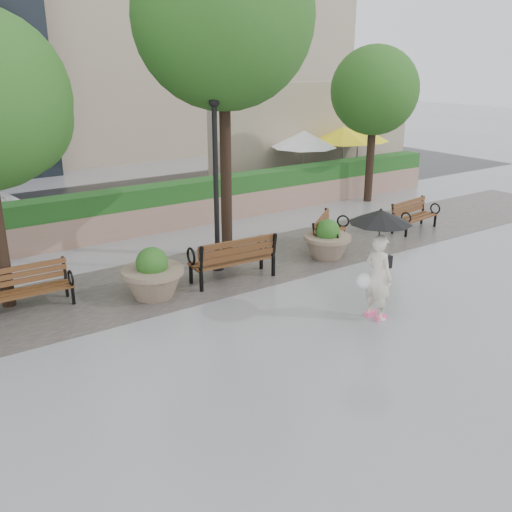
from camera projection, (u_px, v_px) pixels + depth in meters
ground at (272, 319)px, 11.29m from camera, size 100.00×100.00×0.00m
cobble_strip at (198, 274)px, 13.62m from camera, size 28.00×3.20×0.01m
hedge_wall at (131, 212)px, 16.52m from camera, size 24.00×0.80×1.35m
cafe_wall at (316, 132)px, 23.49m from camera, size 10.00×0.60×4.00m
cafe_hedge at (342, 179)px, 22.02m from camera, size 8.00×0.50×0.90m
asphalt_street at (87, 206)px, 19.85m from camera, size 40.00×7.00×0.00m
bench_1 at (30, 297)px, 11.64m from camera, size 1.71×0.71×0.90m
bench_2 at (233, 267)px, 13.17m from camera, size 2.03×0.92×1.06m
bench_3 at (330, 240)px, 15.32m from camera, size 1.75×1.57×0.91m
bench_4 at (414, 222)px, 17.02m from camera, size 1.72×0.89×0.88m
planter_left at (153, 278)px, 12.21m from camera, size 1.34×1.34×1.12m
planter_right at (327, 243)px, 14.65m from camera, size 1.22×1.22×1.02m
lamppost at (216, 198)px, 13.34m from camera, size 0.28×0.28×4.08m
tree_1 at (227, 24)px, 13.22m from camera, size 4.25×4.25×7.92m
tree_2 at (376, 93)px, 19.53m from camera, size 3.15×3.00×5.35m
patio_umb_white at (304, 139)px, 21.43m from camera, size 2.50×2.50×2.30m
patio_umb_yellow_a at (343, 135)px, 22.73m from camera, size 2.50×2.50×2.30m
patio_umb_yellow_b at (358, 134)px, 23.12m from camera, size 2.50×2.50×2.30m
pedestrian at (379, 254)px, 10.94m from camera, size 1.20×1.20×2.19m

